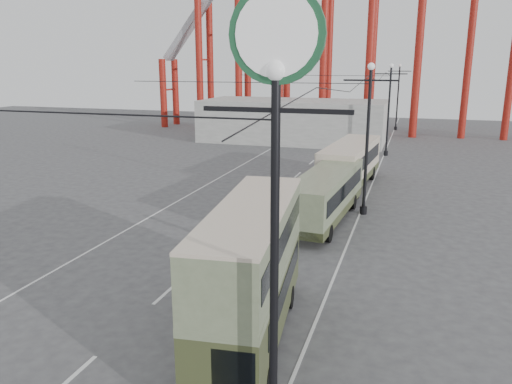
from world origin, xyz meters
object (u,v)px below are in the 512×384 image
(lamp_post_near, at_px, (276,131))
(double_decker_bus, at_px, (251,266))
(single_decker_cream, at_px, (350,163))
(single_decker_green, at_px, (326,194))
(pedestrian, at_px, (240,231))

(lamp_post_near, distance_m, double_decker_bus, 7.34)
(double_decker_bus, distance_m, single_decker_cream, 23.41)
(single_decker_green, bearing_deg, lamp_post_near, -79.80)
(single_decker_green, relative_size, pedestrian, 5.43)
(single_decker_green, bearing_deg, pedestrian, -114.58)
(lamp_post_near, height_order, single_decker_cream, lamp_post_near)
(double_decker_bus, height_order, pedestrian, double_decker_bus)
(single_decker_green, height_order, pedestrian, single_decker_green)
(double_decker_bus, height_order, single_decker_green, double_decker_bus)
(single_decker_cream, bearing_deg, lamp_post_near, -81.83)
(single_decker_green, height_order, single_decker_cream, single_decker_cream)
(double_decker_bus, xyz_separation_m, pedestrian, (-3.26, 7.97, -1.68))
(lamp_post_near, relative_size, pedestrian, 5.45)
(lamp_post_near, xyz_separation_m, double_decker_bus, (-2.11, 4.74, -5.19))
(double_decker_bus, relative_size, single_decker_cream, 0.82)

